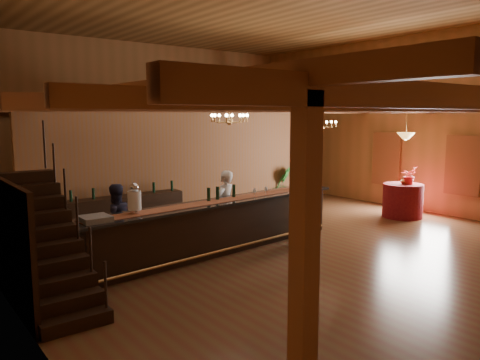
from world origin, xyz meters
TOP-DOWN VIEW (x-y plane):
  - floor at (0.00, 0.00)m, footprint 14.00×14.00m
  - ceiling at (0.00, 0.00)m, footprint 14.00×14.00m
  - wall_back at (0.00, 7.00)m, footprint 12.00×0.10m
  - wall_right at (6.00, 0.00)m, footprint 0.10×14.00m
  - beam_grid at (0.00, 0.51)m, footprint 11.90×13.90m
  - support_posts at (0.00, -0.50)m, footprint 9.20×10.20m
  - partition_wall at (-0.50, 3.50)m, footprint 9.00×0.18m
  - window_right_front at (5.95, -1.60)m, footprint 0.12×1.05m
  - window_right_back at (5.95, 1.00)m, footprint 0.12×1.05m
  - staircase at (-5.45, -0.74)m, footprint 1.00×2.80m
  - backroom_boxes at (-0.29, 5.50)m, footprint 4.10×0.60m
  - tasting_bar at (-1.63, -0.08)m, footprint 6.81×1.43m
  - beverage_dispenser at (-3.69, -0.20)m, footprint 0.26×0.26m
  - glass_rack_tray at (-4.53, -0.38)m, footprint 0.50×0.50m
  - raffle_drum at (0.98, 0.10)m, footprint 0.34×0.24m
  - bar_bottle_0 at (-1.84, 0.03)m, footprint 0.07×0.07m
  - bar_bottle_1 at (-1.59, 0.06)m, footprint 0.07×0.07m
  - bar_bottle_2 at (-1.11, 0.10)m, footprint 0.07×0.07m
  - backbar_shelf at (-2.45, 3.09)m, footprint 3.21×0.53m
  - round_table at (4.67, -0.51)m, footprint 1.15×1.15m
  - chandelier_left at (-1.45, -0.20)m, footprint 0.80×0.80m
  - chandelier_right at (2.72, 0.95)m, footprint 0.80×0.80m
  - pendant_lamp at (4.67, -0.51)m, footprint 0.52×0.52m
  - bartender at (-0.97, 0.65)m, footprint 0.72×0.60m
  - staff_second at (-3.68, 0.80)m, footprint 0.77×0.60m
  - guest at (0.10, -0.88)m, footprint 1.01×0.82m
  - floor_plant at (3.37, 3.32)m, footprint 0.71×0.58m
  - table_flowers at (4.75, -0.62)m, footprint 0.54×0.49m
  - table_vase at (4.67, -0.51)m, footprint 0.20×0.20m

SIDE VIEW (x-z plane):
  - floor at x=0.00m, z-range 0.00..0.00m
  - backbar_shelf at x=-2.45m, z-range 0.00..0.90m
  - round_table at x=4.67m, z-range 0.00..0.99m
  - backroom_boxes at x=-0.29m, z-range -0.02..1.08m
  - tasting_bar at x=-1.63m, z-range 0.00..1.14m
  - floor_plant at x=3.37m, z-range 0.00..1.27m
  - staff_second at x=-3.68m, z-range 0.00..1.59m
  - bartender at x=-0.97m, z-range 0.00..1.69m
  - guest at x=0.10m, z-range 0.00..1.79m
  - staircase at x=-5.45m, z-range 0.00..2.00m
  - table_vase at x=4.67m, z-range 0.99..1.31m
  - glass_rack_tray at x=-4.53m, z-range 1.13..1.23m
  - table_flowers at x=4.75m, z-range 0.99..1.52m
  - bar_bottle_0 at x=-1.84m, z-range 1.13..1.43m
  - bar_bottle_1 at x=-1.59m, z-range 1.13..1.43m
  - bar_bottle_2 at x=-1.11m, z-range 1.13..1.43m
  - raffle_drum at x=0.98m, z-range 1.15..1.45m
  - beverage_dispenser at x=-3.69m, z-range 1.11..1.71m
  - window_right_front at x=5.95m, z-range 0.67..2.42m
  - window_right_back at x=5.95m, z-range 0.67..2.42m
  - partition_wall at x=-0.50m, z-range 0.00..3.10m
  - support_posts at x=0.00m, z-range 0.00..3.20m
  - pendant_lamp at x=4.67m, z-range 1.95..2.85m
  - wall_back at x=0.00m, z-range 0.00..5.50m
  - wall_right at x=6.00m, z-range 0.00..5.50m
  - chandelier_right at x=2.72m, z-range 2.45..3.05m
  - chandelier_left at x=-1.45m, z-range 2.72..3.14m
  - beam_grid at x=0.00m, z-range 3.05..3.44m
  - ceiling at x=0.00m, z-range 5.50..5.50m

